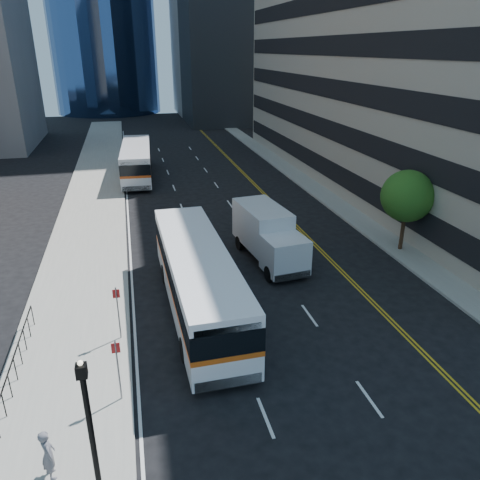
{
  "coord_description": "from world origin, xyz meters",
  "views": [
    {
      "loc": [
        -7.38,
        -16.25,
        12.03
      ],
      "look_at": [
        -2.12,
        5.54,
        2.8
      ],
      "focal_mm": 35.0,
      "sensor_mm": 36.0,
      "label": 1
    }
  ],
  "objects_px": {
    "street_tree": "(407,196)",
    "lamp_post": "(90,426)",
    "box_truck": "(268,235)",
    "bus_rear": "(137,160)",
    "bus_front": "(198,278)",
    "pedestrian": "(48,454)"
  },
  "relations": [
    {
      "from": "street_tree",
      "to": "lamp_post",
      "type": "bearing_deg",
      "value": -142.13
    },
    {
      "from": "bus_front",
      "to": "bus_rear",
      "type": "distance_m",
      "value": 27.04
    },
    {
      "from": "street_tree",
      "to": "bus_rear",
      "type": "distance_m",
      "value": 27.6
    },
    {
      "from": "bus_front",
      "to": "box_truck",
      "type": "height_order",
      "value": "bus_front"
    },
    {
      "from": "lamp_post",
      "to": "bus_front",
      "type": "height_order",
      "value": "lamp_post"
    },
    {
      "from": "pedestrian",
      "to": "bus_rear",
      "type": "bearing_deg",
      "value": -24.58
    },
    {
      "from": "bus_front",
      "to": "box_truck",
      "type": "relative_size",
      "value": 1.86
    },
    {
      "from": "lamp_post",
      "to": "bus_front",
      "type": "bearing_deg",
      "value": 65.88
    },
    {
      "from": "lamp_post",
      "to": "bus_rear",
      "type": "height_order",
      "value": "lamp_post"
    },
    {
      "from": "bus_front",
      "to": "box_truck",
      "type": "xyz_separation_m",
      "value": [
        4.99,
        4.87,
        -0.12
      ]
    },
    {
      "from": "street_tree",
      "to": "bus_front",
      "type": "xyz_separation_m",
      "value": [
        -13.65,
        -4.28,
        -1.85
      ]
    },
    {
      "from": "box_truck",
      "to": "bus_front",
      "type": "bearing_deg",
      "value": -142.5
    },
    {
      "from": "street_tree",
      "to": "box_truck",
      "type": "distance_m",
      "value": 8.9
    },
    {
      "from": "bus_front",
      "to": "bus_rear",
      "type": "bearing_deg",
      "value": 92.94
    },
    {
      "from": "box_truck",
      "to": "street_tree",
      "type": "bearing_deg",
      "value": -10.76
    },
    {
      "from": "bus_rear",
      "to": "box_truck",
      "type": "relative_size",
      "value": 1.82
    },
    {
      "from": "street_tree",
      "to": "lamp_post",
      "type": "xyz_separation_m",
      "value": [
        -18.0,
        -14.0,
        -0.92
      ]
    },
    {
      "from": "lamp_post",
      "to": "box_truck",
      "type": "xyz_separation_m",
      "value": [
        9.34,
        14.59,
        -1.05
      ]
    },
    {
      "from": "box_truck",
      "to": "pedestrian",
      "type": "xyz_separation_m",
      "value": [
        -10.78,
        -13.53,
        -0.68
      ]
    },
    {
      "from": "bus_front",
      "to": "bus_rear",
      "type": "height_order",
      "value": "bus_front"
    },
    {
      "from": "box_truck",
      "to": "pedestrian",
      "type": "relative_size",
      "value": 4.05
    },
    {
      "from": "lamp_post",
      "to": "bus_rear",
      "type": "relative_size",
      "value": 0.37
    }
  ]
}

